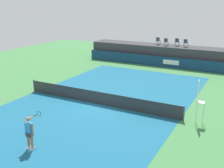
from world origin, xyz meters
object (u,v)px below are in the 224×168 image
Objects in this scene: spectator_chair_right at (186,43)px; net_post_far at (184,113)px; spectator_chair_center at (177,42)px; tennis_ball at (178,78)px; net_post_near at (34,86)px; tennis_player at (30,132)px; spectator_chair_left at (166,42)px; spectator_chair_far_left at (158,41)px; umpire_chair at (199,99)px.

net_post_far is (3.69, -15.24, -2.19)m from spectator_chair_right.
spectator_chair_center is 13.06× the size of tennis_ball.
net_post_near is at bearing -119.75° from spectator_chair_right.
tennis_player is at bearing -130.51° from net_post_far.
tennis_ball is at bearing 79.43° from tennis_player.
net_post_near is (-7.64, -15.52, -2.19)m from spectator_chair_center.
spectator_chair_left is 1.00× the size of spectator_chair_center.
spectator_chair_left is 1.26m from spectator_chair_center.
spectator_chair_left is (1.11, -0.43, 0.00)m from spectator_chair_far_left.
spectator_chair_center is at bearing 109.80° from umpire_chair.
tennis_ball is at bearing 111.10° from umpire_chair.
spectator_chair_right reaches higher than net_post_near.
umpire_chair is 9.81m from tennis_player.
tennis_player reaches higher than net_post_near.
spectator_chair_right is at bearing 84.08° from tennis_player.
spectator_chair_center is 0.50× the size of tennis_player.
net_post_far is (7.01, -15.40, -2.19)m from spectator_chair_far_left.
spectator_chair_far_left reaches higher than net_post_far.
tennis_player is (-1.24, -22.54, -1.73)m from spectator_chair_center.
net_post_near is 12.40m from net_post_far.
spectator_chair_left is at bearing -154.41° from spectator_chair_center.
tennis_player reaches higher than tennis_ball.
spectator_chair_left is 1.00× the size of spectator_chair_right.
spectator_chair_left is 0.89× the size of net_post_far.
umpire_chair is at bearing -70.20° from spectator_chair_center.
net_post_far is at bearing -73.32° from tennis_ball.
net_post_far is 0.56× the size of tennis_player.
spectator_chair_far_left is 7.57m from tennis_ball.
spectator_chair_far_left and spectator_chair_center have the same top height.
net_post_near is 13.55m from tennis_ball.
spectator_chair_center is at bearing 107.04° from net_post_far.
spectator_chair_right is at bearing 6.80° from spectator_chair_left.
tennis_ball is (3.11, 16.66, -0.92)m from tennis_player.
spectator_chair_left is at bearing 111.49° from net_post_far.
tennis_player is 16.97m from tennis_ball.
tennis_player is at bearing -87.41° from spectator_chair_far_left.
spectator_chair_right is (1.07, -0.28, 0.00)m from spectator_chair_center.
spectator_chair_left is at bearing 89.74° from tennis_player.
spectator_chair_center is 0.89× the size of net_post_far.
spectator_chair_left is at bearing -20.99° from spectator_chair_far_left.
net_post_far is at bearing 49.49° from tennis_player.
net_post_far is at bearing -76.40° from spectator_chair_right.
umpire_chair is at bearing -68.90° from tennis_ball.
spectator_chair_left is 13.06× the size of tennis_ball.
spectator_chair_far_left is 0.50× the size of tennis_player.
umpire_chair is 1.37m from net_post_far.
umpire_chair is 10.45m from tennis_ball.
spectator_chair_left is 0.32× the size of umpire_chair.
umpire_chair is at bearing -63.03° from spectator_chair_far_left.
tennis_ball is (-2.89, 9.64, -0.46)m from net_post_far.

